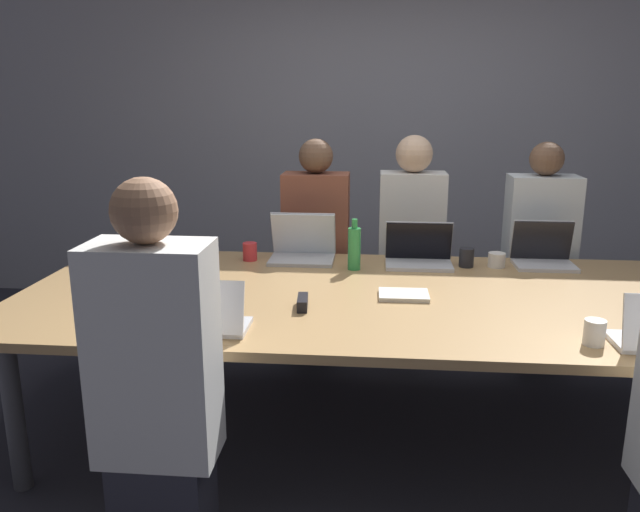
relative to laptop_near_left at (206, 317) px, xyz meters
name	(u,v)px	position (x,y,z in m)	size (l,w,h in m)	color
ground_plane	(383,436)	(0.71, 0.56, -0.81)	(24.00, 24.00, 0.00)	#2D2D38
curtain_wall	(386,128)	(0.71, 2.77, 0.59)	(12.00, 0.06, 2.80)	#9999A3
conference_table	(387,304)	(0.71, 0.56, -0.11)	(3.48, 1.48, 0.75)	tan
laptop_near_left	(206,317)	(0.00, 0.00, 0.00)	(0.32, 0.22, 0.22)	silver
person_near_left	(157,392)	(-0.06, -0.40, -0.13)	(0.40, 0.24, 1.41)	#2D2D38
bottle_near_left	(144,294)	(-0.28, 0.10, 0.05)	(0.06, 0.06, 0.28)	#ADD1E0
laptop_far_midleft	(303,246)	(0.24, 1.15, 0.01)	(0.36, 0.27, 0.27)	#B7B7BC
person_far_midleft	(316,256)	(0.29, 1.49, -0.13)	(0.40, 0.24, 1.40)	#2D2D38
cup_far_midleft	(250,252)	(-0.05, 1.11, -0.01)	(0.08, 0.08, 0.10)	red
bottle_far_midleft	(354,248)	(0.54, 0.97, 0.05)	(0.07, 0.07, 0.27)	green
cup_near_right	(594,332)	(1.47, 0.01, -0.02)	(0.08, 0.08, 0.10)	white
laptop_far_center	(419,253)	(0.89, 1.10, 0.00)	(0.37, 0.23, 0.24)	silver
person_far_center	(411,252)	(0.87, 1.58, -0.12)	(0.40, 0.24, 1.42)	#2D2D38
cup_far_center	(466,258)	(1.15, 1.08, -0.01)	(0.08, 0.08, 0.10)	#232328
laptop_far_right	(543,253)	(1.57, 1.15, 0.01)	(0.32, 0.24, 0.24)	silver
person_far_right	(538,262)	(1.63, 1.49, -0.14)	(0.40, 0.24, 1.39)	#2D2D38
cup_far_right	(497,260)	(1.31, 1.09, -0.03)	(0.09, 0.09, 0.08)	white
stapler	(303,302)	(0.34, 0.32, -0.04)	(0.06, 0.15, 0.05)	black
notebook	(404,295)	(0.79, 0.52, -0.05)	(0.23, 0.17, 0.02)	silver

